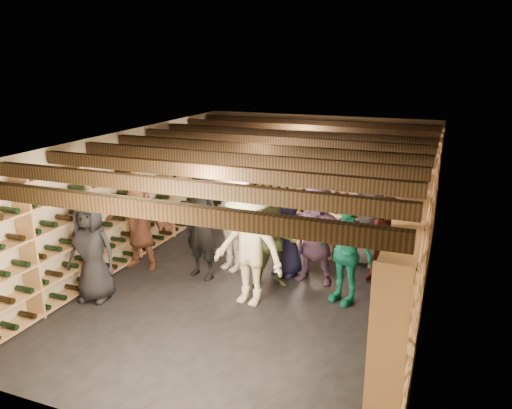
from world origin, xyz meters
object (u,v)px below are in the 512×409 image
object	(u,v)px
person_1	(202,226)
person_5	(140,225)
crate_loose	(310,245)
crate_stack_left	(318,236)
person_2	(274,243)
person_3	(248,247)
person_6	(286,233)
person_4	(345,252)
person_9	(230,221)
person_0	(92,251)
crate_stack_right	(329,232)
person_12	(369,216)
person_11	(316,233)
person_8	(389,241)

from	to	relation	value
person_1	person_5	size ratio (longest dim) A/B	1.16
crate_loose	crate_stack_left	bearing A→B (deg)	-51.71
crate_loose	person_2	bearing A→B (deg)	-93.71
crate_loose	person_3	world-z (taller)	person_3
person_5	person_6	distance (m)	2.65
person_4	person_2	bearing A→B (deg)	-160.66
person_3	person_6	xyz separation A→B (m)	(0.20, 1.25, -0.17)
person_9	person_6	bearing A→B (deg)	33.92
person_0	person_9	world-z (taller)	person_9
crate_loose	person_4	distance (m)	2.34
crate_stack_left	person_6	xyz separation A→B (m)	(-0.33, -0.99, 0.34)
crate_stack_left	crate_stack_right	bearing A→B (deg)	80.26
person_6	person_0	bearing A→B (deg)	-127.64
crate_stack_left	crate_stack_right	xyz separation A→B (m)	(0.09, 0.52, -0.08)
person_6	person_12	size ratio (longest dim) A/B	0.82
person_0	person_9	bearing A→B (deg)	41.60
person_3	person_11	world-z (taller)	person_3
person_4	person_9	xyz separation A→B (m)	(-2.15, 0.46, 0.11)
person_0	person_4	bearing A→B (deg)	11.84
crate_stack_left	crate_loose	size ratio (longest dim) A/B	1.70
person_0	person_1	size ratio (longest dim) A/B	0.87
crate_stack_left	person_6	distance (m)	1.10
person_8	person_9	distance (m)	2.75
crate_stack_left	person_2	bearing A→B (deg)	-103.03
person_3	person_5	bearing A→B (deg)	175.21
person_0	person_5	world-z (taller)	person_0
person_6	person_9	size ratio (longest dim) A/B	0.82
person_0	person_8	distance (m)	4.82
crate_loose	person_8	xyz separation A→B (m)	(1.62, -0.99, 0.67)
person_4	person_9	size ratio (longest dim) A/B	0.88
crate_loose	person_0	distance (m)	4.28
person_3	person_4	xyz separation A→B (m)	(1.36, 0.60, -0.11)
person_4	person_8	distance (m)	1.11
crate_loose	person_11	distance (m)	1.64
crate_stack_right	person_1	bearing A→B (deg)	-128.71
person_8	person_3	bearing A→B (deg)	-145.70
person_2	person_5	size ratio (longest dim) A/B	0.96
person_0	person_12	distance (m)	4.83
crate_stack_right	person_1	distance (m)	2.82
crate_stack_right	person_9	distance (m)	2.29
person_0	person_4	xyz separation A→B (m)	(3.68, 1.37, 0.01)
person_4	person_5	bearing A→B (deg)	-155.71
person_0	person_9	size ratio (longest dim) A/B	0.87
person_2	person_9	distance (m)	1.04
crate_stack_left	person_0	distance (m)	4.16
person_4	person_8	xyz separation A→B (m)	(0.55, 0.96, -0.07)
crate_loose	person_3	bearing A→B (deg)	-96.53
person_6	person_9	distance (m)	1.03
person_4	person_12	world-z (taller)	person_12
crate_stack_left	person_12	world-z (taller)	person_12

